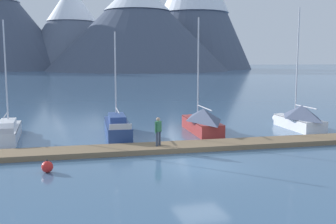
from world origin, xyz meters
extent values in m
plane|color=#426689|center=(0.00, 0.00, 0.00)|extent=(700.00, 700.00, 0.00)
cone|color=slate|center=(4.04, 206.25, 22.07)|extent=(57.40, 57.40, 44.14)
cone|color=white|center=(4.04, 206.25, 34.66)|extent=(26.01, 26.01, 19.05)
cone|color=#424C60|center=(32.64, 172.82, 21.20)|extent=(85.98, 85.98, 42.39)
cone|color=#4C566B|center=(69.94, 196.76, 34.97)|extent=(63.02, 63.02, 69.93)
cube|color=#846B4C|center=(0.00, 4.00, 0.15)|extent=(28.51, 3.51, 0.30)
cylinder|color=#38383D|center=(-0.04, 3.06, 0.12)|extent=(27.29, 1.53, 0.24)
cylinder|color=#38383D|center=(0.04, 4.94, 0.12)|extent=(27.29, 1.53, 0.24)
cube|color=silver|center=(-10.04, 9.91, 0.43)|extent=(1.45, 5.86, 0.86)
ellipsoid|color=silver|center=(-10.06, 13.14, 0.43)|extent=(1.21, 1.76, 0.82)
cube|color=slate|center=(-10.04, 9.91, 0.82)|extent=(1.49, 5.74, 0.06)
cylinder|color=silver|center=(-10.04, 10.74, 4.41)|extent=(0.10, 0.10, 7.09)
cylinder|color=silver|center=(-10.03, 9.37, 1.74)|extent=(0.10, 2.73, 0.08)
cube|color=white|center=(-10.04, 10.06, 1.07)|extent=(1.01, 2.64, 0.42)
cube|color=silver|center=(-10.02, 7.07, 1.04)|extent=(1.27, 0.11, 0.36)
cube|color=navy|center=(-2.83, 8.89, 0.51)|extent=(2.07, 6.37, 1.03)
ellipsoid|color=navy|center=(-2.54, 12.24, 0.51)|extent=(1.41, 1.44, 0.98)
cube|color=#121D39|center=(-2.83, 8.89, 0.99)|extent=(2.10, 6.25, 0.06)
cylinder|color=silver|center=(-2.74, 9.88, 4.14)|extent=(0.10, 0.10, 6.22)
cylinder|color=silver|center=(-2.87, 8.35, 1.92)|extent=(0.35, 3.07, 0.08)
cube|color=#2F4A8A|center=(-2.81, 9.05, 1.28)|extent=(1.31, 2.90, 0.50)
cube|color=silver|center=(-3.09, 5.85, 1.21)|extent=(1.38, 0.22, 0.36)
cube|color=#B2332D|center=(3.44, 8.99, 0.47)|extent=(2.07, 5.83, 0.94)
ellipsoid|color=#B2332D|center=(3.68, 12.08, 0.47)|extent=(1.49, 1.50, 0.89)
cube|color=#501614|center=(3.44, 8.99, 0.90)|extent=(2.10, 5.71, 0.06)
cylinder|color=silver|center=(3.52, 10.08, 4.68)|extent=(0.10, 0.10, 7.48)
cylinder|color=silver|center=(3.39, 8.33, 1.89)|extent=(0.35, 3.49, 0.08)
pyramid|color=#4C5670|center=(3.41, 8.56, 1.37)|extent=(2.23, 4.70, 0.87)
cube|color=white|center=(11.15, 8.23, 0.45)|extent=(2.02, 4.99, 0.90)
ellipsoid|color=white|center=(11.31, 10.96, 0.45)|extent=(1.57, 1.72, 0.85)
cube|color=slate|center=(11.15, 8.23, 0.86)|extent=(2.05, 4.89, 0.06)
cylinder|color=silver|center=(11.19, 8.82, 5.08)|extent=(0.10, 0.10, 8.36)
cylinder|color=silver|center=(11.10, 7.39, 1.81)|extent=(0.25, 2.88, 0.08)
pyramid|color=#4C5670|center=(11.13, 7.86, 1.40)|extent=(2.21, 4.03, 1.01)
cylinder|color=#384256|center=(-1.29, 3.84, 0.73)|extent=(0.14, 0.14, 0.86)
cylinder|color=#384256|center=(-1.09, 4.00, 0.73)|extent=(0.14, 0.14, 0.86)
cube|color=#387A4C|center=(-1.19, 3.92, 1.46)|extent=(0.43, 0.41, 0.60)
sphere|color=tan|center=(-1.19, 3.92, 1.88)|extent=(0.22, 0.22, 0.22)
cylinder|color=#387A4C|center=(-1.38, 3.76, 1.39)|extent=(0.09, 0.09, 0.62)
cylinder|color=#387A4C|center=(-1.00, 4.08, 1.39)|extent=(0.09, 0.09, 0.62)
sphere|color=red|center=(-7.42, 0.92, 0.28)|extent=(0.55, 0.55, 0.55)
cylinder|color=#262628|center=(-7.42, 0.92, 0.59)|extent=(0.06, 0.06, 0.08)
camera|label=1|loc=(-7.06, -18.66, 5.34)|focal=43.36mm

